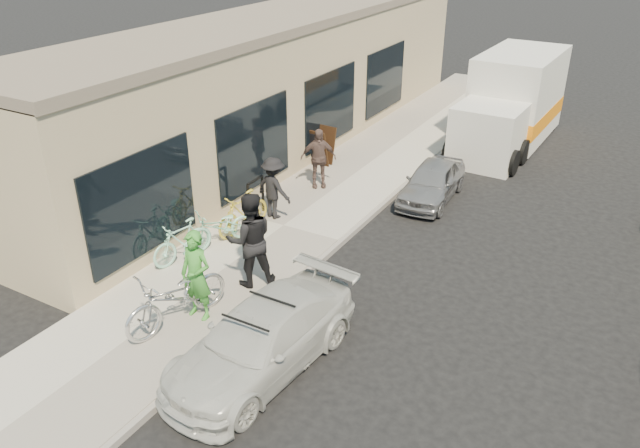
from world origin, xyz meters
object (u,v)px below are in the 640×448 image
at_px(woman_rider, 196,275).
at_px(man_standing, 250,240).
at_px(sandwich_board, 321,146).
at_px(moving_truck, 512,105).
at_px(cruiser_bike_b, 220,227).
at_px(bystander_b, 318,158).
at_px(sedan_white, 262,339).
at_px(sedan_silver, 432,182).
at_px(bike_rack, 256,194).
at_px(cruiser_bike_a, 183,241).
at_px(tandem_bike, 177,298).
at_px(cruiser_bike_c, 243,212).
at_px(bystander_a, 274,188).

distance_m(woman_rider, man_standing, 1.46).
xyz_separation_m(sandwich_board, moving_truck, (4.23, 5.18, 0.57)).
bearing_deg(cruiser_bike_b, bystander_b, 112.17).
distance_m(sedan_white, sedan_silver, 7.92).
bearing_deg(man_standing, bike_rack, -101.03).
bearing_deg(cruiser_bike_b, cruiser_bike_a, -79.32).
xyz_separation_m(tandem_bike, cruiser_bike_c, (-1.16, 3.60, -0.08)).
relative_size(cruiser_bike_b, cruiser_bike_c, 1.02).
bearing_deg(tandem_bike, sandwich_board, 114.93).
bearing_deg(bystander_b, sedan_white, -103.11).
height_order(cruiser_bike_a, bystander_a, bystander_a).
bearing_deg(cruiser_bike_c, sandwich_board, 105.10).
distance_m(sandwich_board, sedan_silver, 3.71).
distance_m(bike_rack, moving_truck, 9.85).
xyz_separation_m(sandwich_board, man_standing, (2.09, -6.46, 0.44)).
bearing_deg(cruiser_bike_a, cruiser_bike_b, 87.68).
relative_size(woman_rider, cruiser_bike_b, 1.06).
relative_size(moving_truck, tandem_bike, 2.73).
relative_size(sedan_silver, cruiser_bike_a, 1.97).
relative_size(sandwich_board, tandem_bike, 0.50).
height_order(bike_rack, cruiser_bike_c, bike_rack).
bearing_deg(cruiser_bike_c, cruiser_bike_a, -92.92).
height_order(bike_rack, tandem_bike, tandem_bike).
bearing_deg(woman_rider, cruiser_bike_c, 112.04).
xyz_separation_m(sedan_white, cruiser_bike_c, (-3.08, 3.68, 0.06)).
bearing_deg(bystander_b, moving_truck, 26.79).
bearing_deg(tandem_bike, bystander_b, 111.14).
bearing_deg(bystander_a, sedan_white, 131.90).
xyz_separation_m(sedan_white, woman_rider, (-1.76, 0.46, 0.46)).
distance_m(woman_rider, cruiser_bike_c, 3.50).
relative_size(bike_rack, bystander_b, 0.61).
relative_size(woman_rider, cruiser_bike_a, 1.15).
height_order(sedan_silver, woman_rider, woman_rider).
bearing_deg(moving_truck, man_standing, -98.73).
height_order(tandem_bike, man_standing, man_standing).
distance_m(sedan_silver, bystander_a, 4.36).
distance_m(tandem_bike, cruiser_bike_c, 3.78).
height_order(woman_rider, man_standing, man_standing).
relative_size(moving_truck, cruiser_bike_c, 3.63).
bearing_deg(man_standing, moving_truck, -144.91).
distance_m(tandem_bike, bystander_b, 6.87).
bearing_deg(sedan_silver, bystander_b, -163.39).
xyz_separation_m(sandwich_board, cruiser_bike_a, (0.25, -6.44, -0.10)).
xyz_separation_m(sedan_silver, man_standing, (-1.59, -6.01, 0.63)).
bearing_deg(woman_rider, bike_rack, 110.55).
distance_m(moving_truck, woman_rider, 13.29).
bearing_deg(cruiser_bike_b, sedan_white, -16.58).
height_order(cruiser_bike_b, bystander_b, bystander_b).
xyz_separation_m(cruiser_bike_a, bystander_b, (0.53, 4.94, 0.36)).
bearing_deg(bike_rack, sedan_white, -53.81).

